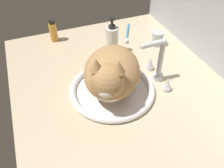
{
  "coord_description": "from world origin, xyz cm",
  "views": [
    {
      "loc": [
        55.45,
        -27.65,
        65.87
      ],
      "look_at": [
        -4.31,
        -4.06,
        7.0
      ],
      "focal_mm": 37.25,
      "sensor_mm": 36.0,
      "label": 1
    }
  ],
  "objects_px": {
    "cat": "(111,74)",
    "toothbrush": "(127,33)",
    "sink_basin": "(112,90)",
    "soap_pump_bottle": "(112,40)",
    "metal_jar": "(157,39)",
    "faucet": "(158,65)",
    "amber_bottle": "(53,31)"
  },
  "relations": [
    {
      "from": "amber_bottle",
      "to": "toothbrush",
      "type": "distance_m",
      "value": 0.38
    },
    {
      "from": "cat",
      "to": "sink_basin",
      "type": "bearing_deg",
      "value": 150.72
    },
    {
      "from": "sink_basin",
      "to": "soap_pump_bottle",
      "type": "xyz_separation_m",
      "value": [
        -0.25,
        0.1,
        0.06
      ]
    },
    {
      "from": "metal_jar",
      "to": "toothbrush",
      "type": "xyz_separation_m",
      "value": [
        -0.14,
        -0.09,
        -0.03
      ]
    },
    {
      "from": "amber_bottle",
      "to": "metal_jar",
      "type": "relative_size",
      "value": 1.59
    },
    {
      "from": "sink_basin",
      "to": "cat",
      "type": "xyz_separation_m",
      "value": [
        0.02,
        -0.01,
        0.1
      ]
    },
    {
      "from": "faucet",
      "to": "sink_basin",
      "type": "bearing_deg",
      "value": -90.0
    },
    {
      "from": "soap_pump_bottle",
      "to": "metal_jar",
      "type": "xyz_separation_m",
      "value": [
        0.02,
        0.23,
        -0.03
      ]
    },
    {
      "from": "amber_bottle",
      "to": "toothbrush",
      "type": "xyz_separation_m",
      "value": [
        0.08,
        0.36,
        -0.05
      ]
    },
    {
      "from": "sink_basin",
      "to": "soap_pump_bottle",
      "type": "relative_size",
      "value": 1.83
    },
    {
      "from": "cat",
      "to": "toothbrush",
      "type": "height_order",
      "value": "cat"
    },
    {
      "from": "soap_pump_bottle",
      "to": "metal_jar",
      "type": "bearing_deg",
      "value": 85.25
    },
    {
      "from": "sink_basin",
      "to": "cat",
      "type": "distance_m",
      "value": 0.1
    },
    {
      "from": "sink_basin",
      "to": "faucet",
      "type": "relative_size",
      "value": 1.71
    },
    {
      "from": "faucet",
      "to": "cat",
      "type": "distance_m",
      "value": 0.21
    },
    {
      "from": "sink_basin",
      "to": "metal_jar",
      "type": "bearing_deg",
      "value": 124.88
    },
    {
      "from": "soap_pump_bottle",
      "to": "metal_jar",
      "type": "distance_m",
      "value": 0.23
    },
    {
      "from": "toothbrush",
      "to": "faucet",
      "type": "bearing_deg",
      "value": -6.16
    },
    {
      "from": "sink_basin",
      "to": "soap_pump_bottle",
      "type": "height_order",
      "value": "soap_pump_bottle"
    },
    {
      "from": "toothbrush",
      "to": "metal_jar",
      "type": "bearing_deg",
      "value": 33.48
    },
    {
      "from": "sink_basin",
      "to": "metal_jar",
      "type": "distance_m",
      "value": 0.4
    },
    {
      "from": "amber_bottle",
      "to": "metal_jar",
      "type": "distance_m",
      "value": 0.51
    },
    {
      "from": "amber_bottle",
      "to": "toothbrush",
      "type": "bearing_deg",
      "value": 77.52
    },
    {
      "from": "metal_jar",
      "to": "toothbrush",
      "type": "relative_size",
      "value": 0.41
    },
    {
      "from": "faucet",
      "to": "toothbrush",
      "type": "relative_size",
      "value": 1.12
    },
    {
      "from": "sink_basin",
      "to": "metal_jar",
      "type": "height_order",
      "value": "metal_jar"
    },
    {
      "from": "sink_basin",
      "to": "toothbrush",
      "type": "distance_m",
      "value": 0.44
    },
    {
      "from": "cat",
      "to": "amber_bottle",
      "type": "distance_m",
      "value": 0.49
    },
    {
      "from": "cat",
      "to": "metal_jar",
      "type": "relative_size",
      "value": 4.87
    },
    {
      "from": "faucet",
      "to": "toothbrush",
      "type": "bearing_deg",
      "value": 173.84
    },
    {
      "from": "faucet",
      "to": "soap_pump_bottle",
      "type": "height_order",
      "value": "faucet"
    },
    {
      "from": "faucet",
      "to": "cat",
      "type": "xyz_separation_m",
      "value": [
        0.02,
        -0.2,
        0.03
      ]
    }
  ]
}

